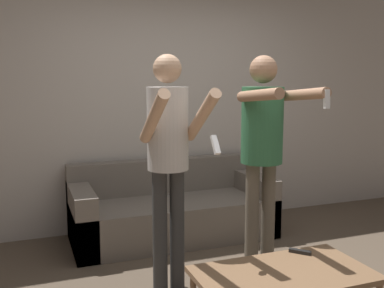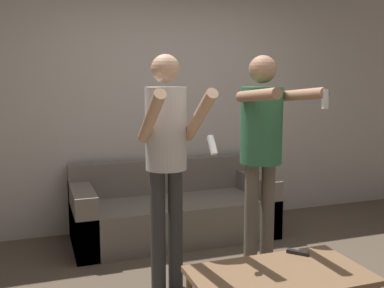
% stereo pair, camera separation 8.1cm
% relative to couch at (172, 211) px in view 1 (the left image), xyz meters
% --- Properties ---
extents(wall_back, '(6.40, 0.06, 2.70)m').
position_rel_couch_xyz_m(wall_back, '(0.11, 0.44, 1.09)').
color(wall_back, beige).
rests_on(wall_back, ground_plane).
extents(couch, '(2.00, 0.83, 0.75)m').
position_rel_couch_xyz_m(couch, '(0.00, 0.00, 0.00)').
color(couch, slate).
rests_on(couch, ground_plane).
extents(person_standing_left, '(0.42, 0.67, 1.77)m').
position_rel_couch_xyz_m(person_standing_left, '(-0.39, -1.12, 0.84)').
color(person_standing_left, '#383838').
rests_on(person_standing_left, ground_plane).
extents(person_standing_right, '(0.45, 0.73, 1.77)m').
position_rel_couch_xyz_m(person_standing_right, '(0.39, -1.12, 0.86)').
color(person_standing_right, '#6B6051').
rests_on(person_standing_right, ground_plane).
extents(coffee_table, '(1.10, 0.61, 0.41)m').
position_rel_couch_xyz_m(coffee_table, '(0.11, -1.91, 0.11)').
color(coffee_table, '#846042').
rests_on(coffee_table, ground_plane).
extents(remote_on_table, '(0.13, 0.13, 0.02)m').
position_rel_couch_xyz_m(remote_on_table, '(0.37, -1.69, 0.16)').
color(remote_on_table, black).
rests_on(remote_on_table, coffee_table).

